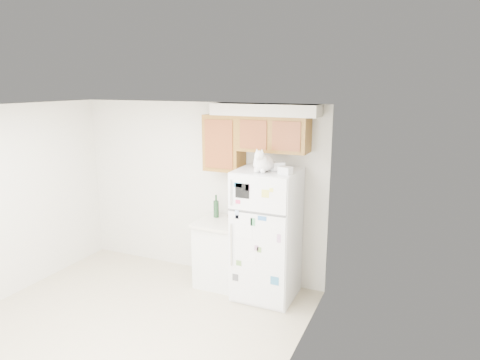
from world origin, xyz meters
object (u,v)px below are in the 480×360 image
Objects in this scene: base_counter at (221,252)px; bottle_amber at (231,206)px; storage_box_back at (277,166)px; bottle_green at (216,206)px; cat at (263,163)px; storage_box_front at (285,170)px; refrigerator at (267,234)px.

base_counter is 2.76× the size of bottle_amber.
storage_box_back reaches higher than bottle_green.
cat is 1.02m from bottle_amber.
bottle_green is 0.97× the size of bottle_amber.
storage_box_front is 1.19m from bottle_amber.
storage_box_front is at bearing -73.14° from storage_box_back.
bottle_amber is at bearing 71.03° from base_counter.
refrigerator is 0.97m from cat.
storage_box_back is at bearing 50.48° from cat.
bottle_amber is at bearing 138.95° from storage_box_back.
refrigerator is at bearing 82.81° from cat.
base_counter is 0.65m from bottle_amber.
storage_box_back is 1.02m from bottle_amber.
cat is at bearing -21.89° from bottle_green.
cat reaches higher than storage_box_back.
bottle_amber is (-0.61, 0.38, -0.73)m from cat.
storage_box_back is 1.20× the size of storage_box_front.
storage_box_back is 0.25m from storage_box_front.
base_counter is at bearing 173.91° from refrigerator.
bottle_green is (-0.81, 0.32, -0.73)m from cat.
bottle_amber is (0.06, 0.18, 0.62)m from base_counter.
refrigerator reaches higher than base_counter.
cat reaches higher than base_counter.
bottle_green is at bearing 145.67° from storage_box_back.
storage_box_front reaches higher than bottle_amber.
cat reaches higher than bottle_amber.
storage_box_back reaches higher than storage_box_front.
storage_box_front is 0.47× the size of bottle_green.
base_counter is 1.62m from storage_box_front.
bottle_amber is at bearing 147.97° from cat.
refrigerator is at bearing -22.08° from bottle_amber.
storage_box_front reaches higher than base_counter.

